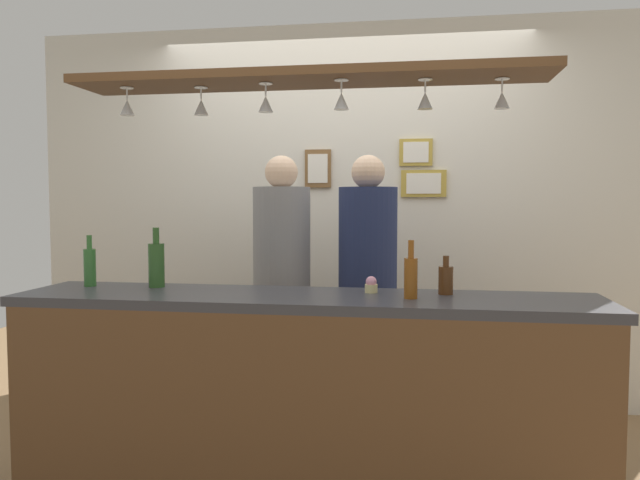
# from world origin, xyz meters

# --- Properties ---
(ground_plane) EXTENTS (8.00, 8.00, 0.00)m
(ground_plane) POSITION_xyz_m (0.00, 0.00, 0.00)
(ground_plane) COLOR olive
(back_wall) EXTENTS (4.40, 0.06, 2.60)m
(back_wall) POSITION_xyz_m (0.00, 1.10, 1.30)
(back_wall) COLOR silver
(back_wall) RESTS_ON ground_plane
(bar_counter) EXTENTS (2.70, 0.55, 0.96)m
(bar_counter) POSITION_xyz_m (0.00, -0.50, 0.65)
(bar_counter) COLOR #38383D
(bar_counter) RESTS_ON ground_plane
(overhead_glass_rack) EXTENTS (2.20, 0.36, 0.04)m
(overhead_glass_rack) POSITION_xyz_m (0.00, -0.30, 1.96)
(overhead_glass_rack) COLOR brown
(hanging_wineglass_far_left) EXTENTS (0.07, 0.07, 0.13)m
(hanging_wineglass_far_left) POSITION_xyz_m (-0.87, -0.33, 1.85)
(hanging_wineglass_far_left) COLOR silver
(hanging_wineglass_far_left) RESTS_ON overhead_glass_rack
(hanging_wineglass_left) EXTENTS (0.07, 0.07, 0.13)m
(hanging_wineglass_left) POSITION_xyz_m (-0.51, -0.28, 1.85)
(hanging_wineglass_left) COLOR silver
(hanging_wineglass_left) RESTS_ON overhead_glass_rack
(hanging_wineglass_center_left) EXTENTS (0.07, 0.07, 0.13)m
(hanging_wineglass_center_left) POSITION_xyz_m (-0.19, -0.32, 1.85)
(hanging_wineglass_center_left) COLOR silver
(hanging_wineglass_center_left) RESTS_ON overhead_glass_rack
(hanging_wineglass_center) EXTENTS (0.07, 0.07, 0.13)m
(hanging_wineglass_center) POSITION_xyz_m (0.17, -0.35, 1.85)
(hanging_wineglass_center) COLOR silver
(hanging_wineglass_center) RESTS_ON overhead_glass_rack
(hanging_wineglass_center_right) EXTENTS (0.07, 0.07, 0.13)m
(hanging_wineglass_center_right) POSITION_xyz_m (0.54, -0.30, 1.85)
(hanging_wineglass_center_right) COLOR silver
(hanging_wineglass_center_right) RESTS_ON overhead_glass_rack
(hanging_wineglass_right) EXTENTS (0.07, 0.07, 0.13)m
(hanging_wineglass_right) POSITION_xyz_m (0.88, -0.26, 1.85)
(hanging_wineglass_right) COLOR silver
(hanging_wineglass_right) RESTS_ON overhead_glass_rack
(person_left_grey_shirt) EXTENTS (0.34, 0.34, 1.66)m
(person_left_grey_shirt) POSITION_xyz_m (-0.28, 0.43, 1.00)
(person_left_grey_shirt) COLOR #2D334C
(person_left_grey_shirt) RESTS_ON ground_plane
(person_right_navy_shirt) EXTENTS (0.34, 0.34, 1.66)m
(person_right_navy_shirt) POSITION_xyz_m (0.23, 0.43, 1.00)
(person_right_navy_shirt) COLOR #2D334C
(person_right_navy_shirt) RESTS_ON ground_plane
(bottle_beer_amber_tall) EXTENTS (0.06, 0.06, 0.26)m
(bottle_beer_amber_tall) POSITION_xyz_m (0.48, -0.38, 1.06)
(bottle_beer_amber_tall) COLOR brown
(bottle_beer_amber_tall) RESTS_ON bar_counter
(bottle_beer_green_import) EXTENTS (0.06, 0.06, 0.26)m
(bottle_beer_green_import) POSITION_xyz_m (-1.13, -0.24, 1.06)
(bottle_beer_green_import) COLOR #336B2D
(bottle_beer_green_import) RESTS_ON bar_counter
(bottle_beer_brown_stubby) EXTENTS (0.07, 0.07, 0.18)m
(bottle_beer_brown_stubby) POSITION_xyz_m (0.64, -0.23, 1.03)
(bottle_beer_brown_stubby) COLOR #512D14
(bottle_beer_brown_stubby) RESTS_ON bar_counter
(bottle_champagne_green) EXTENTS (0.08, 0.08, 0.30)m
(bottle_champagne_green) POSITION_xyz_m (-0.78, -0.22, 1.08)
(bottle_champagne_green) COLOR #2D5623
(bottle_champagne_green) RESTS_ON bar_counter
(cupcake) EXTENTS (0.06, 0.06, 0.08)m
(cupcake) POSITION_xyz_m (0.30, -0.24, 1.00)
(cupcake) COLOR beige
(cupcake) RESTS_ON bar_counter
(picture_frame_crest) EXTENTS (0.18, 0.02, 0.26)m
(picture_frame_crest) POSITION_xyz_m (-0.17, 1.06, 1.62)
(picture_frame_crest) COLOR brown
(picture_frame_crest) RESTS_ON back_wall
(picture_frame_upper_small) EXTENTS (0.22, 0.02, 0.18)m
(picture_frame_upper_small) POSITION_xyz_m (0.50, 1.06, 1.72)
(picture_frame_upper_small) COLOR #B29338
(picture_frame_upper_small) RESTS_ON back_wall
(picture_frame_lower_pair) EXTENTS (0.30, 0.02, 0.18)m
(picture_frame_lower_pair) POSITION_xyz_m (0.55, 1.06, 1.51)
(picture_frame_lower_pair) COLOR #B29338
(picture_frame_lower_pair) RESTS_ON back_wall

